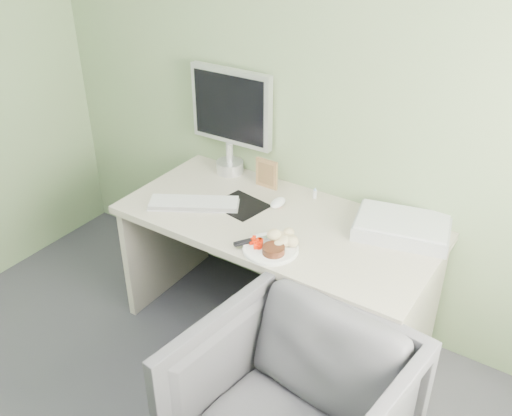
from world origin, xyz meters
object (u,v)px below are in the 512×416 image
Objects in this scene: monitor at (231,116)px; scanner at (402,228)px; plate at (271,249)px; desk_chair at (291,416)px; desk at (276,249)px.

scanner is at bearing -6.58° from monitor.
monitor is (-0.62, 0.56, 0.33)m from plate.
monitor is at bearing 140.81° from desk_chair.
desk is at bearing 131.98° from desk_chair.
desk_chair is (0.52, -0.74, -0.18)m from desk.
desk_chair is (0.41, -0.49, -0.37)m from plate.
scanner is (0.57, 0.22, 0.22)m from desk.
desk is 6.17× the size of plate.
plate is 0.65m from scanner.
desk_chair is (-0.05, -0.95, -0.39)m from scanner.
monitor is at bearing 147.69° from desk.
desk is 1.97× the size of desk_chair.
desk_chair is (1.02, -1.05, -0.70)m from monitor.
scanner is at bearing 20.74° from desk.
monitor is (-1.07, 0.10, 0.30)m from scanner.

